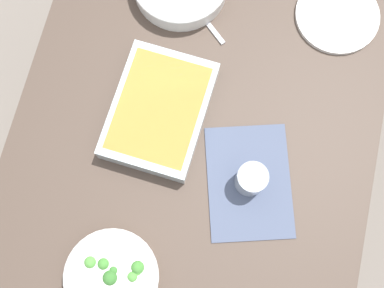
{
  "coord_description": "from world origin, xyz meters",
  "views": [
    {
      "loc": [
        0.26,
        0.06,
        1.89
      ],
      "look_at": [
        0.0,
        0.0,
        0.74
      ],
      "focal_mm": 44.63,
      "sensor_mm": 36.0,
      "label": 1
    }
  ],
  "objects_px": {
    "drink_cup": "(251,180)",
    "side_plate": "(337,15)",
    "broccoli_bowl": "(112,276)",
    "spoon_by_stew": "(198,11)",
    "fork_on_table": "(196,131)",
    "spoon_by_broccoli": "(120,258)",
    "baking_dish": "(159,111)"
  },
  "relations": [
    {
      "from": "baking_dish",
      "to": "drink_cup",
      "type": "height_order",
      "value": "drink_cup"
    },
    {
      "from": "drink_cup",
      "to": "spoon_by_broccoli",
      "type": "distance_m",
      "value": 0.36
    },
    {
      "from": "broccoli_bowl",
      "to": "spoon_by_stew",
      "type": "relative_size",
      "value": 1.49
    },
    {
      "from": "spoon_by_broccoli",
      "to": "broccoli_bowl",
      "type": "bearing_deg",
      "value": -5.04
    },
    {
      "from": "drink_cup",
      "to": "spoon_by_stew",
      "type": "relative_size",
      "value": 0.59
    },
    {
      "from": "side_plate",
      "to": "drink_cup",
      "type": "bearing_deg",
      "value": -15.51
    },
    {
      "from": "drink_cup",
      "to": "fork_on_table",
      "type": "relative_size",
      "value": 0.48
    },
    {
      "from": "spoon_by_stew",
      "to": "drink_cup",
      "type": "bearing_deg",
      "value": 28.5
    },
    {
      "from": "baking_dish",
      "to": "drink_cup",
      "type": "bearing_deg",
      "value": 65.35
    },
    {
      "from": "drink_cup",
      "to": "fork_on_table",
      "type": "height_order",
      "value": "drink_cup"
    },
    {
      "from": "broccoli_bowl",
      "to": "drink_cup",
      "type": "bearing_deg",
      "value": 137.96
    },
    {
      "from": "fork_on_table",
      "to": "side_plate",
      "type": "bearing_deg",
      "value": 143.5
    },
    {
      "from": "side_plate",
      "to": "spoon_by_stew",
      "type": "bearing_deg",
      "value": -78.75
    },
    {
      "from": "drink_cup",
      "to": "side_plate",
      "type": "xyz_separation_m",
      "value": [
        -0.48,
        0.13,
        -0.03
      ]
    },
    {
      "from": "side_plate",
      "to": "spoon_by_broccoli",
      "type": "distance_m",
      "value": 0.83
    },
    {
      "from": "spoon_by_broccoli",
      "to": "baking_dish",
      "type": "bearing_deg",
      "value": 179.38
    },
    {
      "from": "spoon_by_stew",
      "to": "fork_on_table",
      "type": "xyz_separation_m",
      "value": [
        0.32,
        0.07,
        -0.0
      ]
    },
    {
      "from": "drink_cup",
      "to": "spoon_by_broccoli",
      "type": "relative_size",
      "value": 0.48
    },
    {
      "from": "baking_dish",
      "to": "drink_cup",
      "type": "distance_m",
      "value": 0.28
    },
    {
      "from": "side_plate",
      "to": "fork_on_table",
      "type": "bearing_deg",
      "value": -36.5
    },
    {
      "from": "broccoli_bowl",
      "to": "baking_dish",
      "type": "distance_m",
      "value": 0.4
    },
    {
      "from": "drink_cup",
      "to": "side_plate",
      "type": "height_order",
      "value": "drink_cup"
    },
    {
      "from": "drink_cup",
      "to": "fork_on_table",
      "type": "xyz_separation_m",
      "value": [
        -0.09,
        -0.15,
        -0.04
      ]
    },
    {
      "from": "baking_dish",
      "to": "drink_cup",
      "type": "relative_size",
      "value": 3.68
    },
    {
      "from": "baking_dish",
      "to": "spoon_by_stew",
      "type": "relative_size",
      "value": 2.17
    },
    {
      "from": "drink_cup",
      "to": "spoon_by_broccoli",
      "type": "height_order",
      "value": "drink_cup"
    },
    {
      "from": "spoon_by_broccoli",
      "to": "spoon_by_stew",
      "type": "bearing_deg",
      "value": 177.27
    },
    {
      "from": "baking_dish",
      "to": "spoon_by_broccoli",
      "type": "xyz_separation_m",
      "value": [
        0.36,
        -0.0,
        -0.03
      ]
    },
    {
      "from": "broccoli_bowl",
      "to": "fork_on_table",
      "type": "bearing_deg",
      "value": 164.69
    },
    {
      "from": "broccoli_bowl",
      "to": "spoon_by_broccoli",
      "type": "relative_size",
      "value": 1.22
    },
    {
      "from": "drink_cup",
      "to": "broccoli_bowl",
      "type": "bearing_deg",
      "value": -42.04
    },
    {
      "from": "broccoli_bowl",
      "to": "spoon_by_stew",
      "type": "distance_m",
      "value": 0.7
    }
  ]
}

